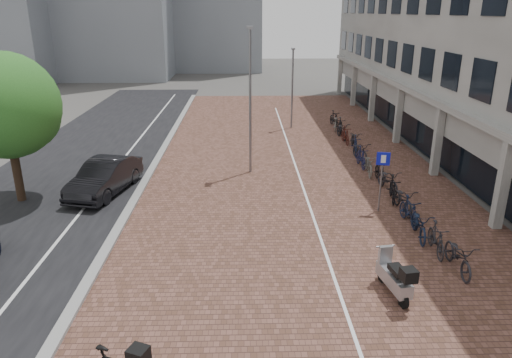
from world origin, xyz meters
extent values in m
plane|color=#474442|center=(0.00, 0.00, 0.00)|extent=(140.00, 140.00, 0.00)
cube|color=brown|center=(2.00, 12.00, 0.01)|extent=(14.50, 42.00, 0.04)
cube|color=black|center=(-9.00, 12.00, 0.01)|extent=(8.00, 50.00, 0.03)
cube|color=gray|center=(-5.10, 12.00, 0.07)|extent=(0.35, 42.00, 0.14)
cube|color=white|center=(-7.00, 12.00, 0.02)|extent=(0.12, 44.00, 0.00)
cube|color=white|center=(2.20, 12.00, 0.04)|extent=(0.10, 30.00, 0.00)
cube|color=black|center=(9.60, 16.00, 1.70)|extent=(0.15, 38.00, 3.20)
cube|color=#A5A5A0|center=(9.40, 16.00, 3.45)|extent=(1.60, 38.00, 0.30)
cube|color=#A5A5A0|center=(8.80, 4.00, 1.70)|extent=(0.35, 0.35, 3.40)
cube|color=#A5A5A0|center=(8.80, 10.00, 1.70)|extent=(0.35, 0.35, 3.40)
cube|color=#A5A5A0|center=(8.80, 16.00, 1.70)|extent=(0.35, 0.35, 3.40)
cube|color=#A5A5A0|center=(8.80, 22.00, 1.70)|extent=(0.35, 0.35, 3.40)
cube|color=#A5A5A0|center=(8.80, 28.00, 1.70)|extent=(0.35, 0.35, 3.40)
cube|color=#A5A5A0|center=(8.80, 34.00, 1.70)|extent=(0.35, 0.35, 3.40)
imported|color=black|center=(-6.56, 8.01, 0.74)|extent=(2.55, 4.76, 1.49)
cube|color=black|center=(-3.07, -3.90, 1.18)|extent=(0.48, 0.47, 0.56)
cylinder|color=slate|center=(4.90, 5.67, 1.13)|extent=(0.07, 0.07, 2.26)
cube|color=#0D14AD|center=(4.90, 5.64, 2.21)|extent=(0.51, 0.14, 0.51)
cylinder|color=slate|center=(-0.15, 10.67, 3.44)|extent=(0.12, 0.12, 6.88)
cylinder|color=slate|center=(2.81, 20.06, 2.63)|extent=(0.12, 0.12, 5.26)
cylinder|color=#382619|center=(-9.91, 7.22, 1.35)|extent=(0.35, 0.35, 2.70)
sphere|color=#296020|center=(-9.91, 7.22, 4.05)|extent=(4.24, 4.24, 4.24)
sphere|color=#296020|center=(-9.43, 7.80, 3.47)|extent=(2.70, 2.70, 2.70)
imported|color=#232228|center=(6.06, 1.00, 0.52)|extent=(0.76, 1.99, 1.04)
imported|color=#222328|center=(5.82, 2.15, 0.53)|extent=(0.65, 1.79, 1.05)
imported|color=#131D34|center=(5.68, 3.30, 0.52)|extent=(0.92, 2.04, 1.04)
imported|color=black|center=(5.70, 4.45, 0.53)|extent=(0.62, 1.78, 1.05)
imported|color=black|center=(5.85, 5.60, 0.52)|extent=(0.78, 2.00, 1.04)
imported|color=black|center=(5.76, 6.75, 0.53)|extent=(0.82, 1.81, 1.05)
imported|color=black|center=(5.91, 7.90, 0.52)|extent=(0.97, 2.05, 1.04)
imported|color=black|center=(5.87, 9.05, 0.53)|extent=(0.54, 1.76, 1.05)
imported|color=#66645D|center=(5.65, 10.20, 0.52)|extent=(0.91, 2.04, 1.04)
imported|color=#161A3E|center=(5.53, 11.35, 0.53)|extent=(0.51, 1.75, 1.05)
imported|color=black|center=(5.77, 12.50, 0.52)|extent=(0.95, 2.05, 1.04)
imported|color=#16203C|center=(5.76, 13.65, 0.53)|extent=(0.78, 1.81, 1.05)
imported|color=black|center=(5.96, 14.80, 0.52)|extent=(0.86, 2.03, 1.04)
imported|color=#451812|center=(5.67, 15.95, 0.53)|extent=(0.57, 1.77, 1.05)
imported|color=black|center=(5.70, 17.10, 0.52)|extent=(0.85, 2.02, 1.04)
imported|color=black|center=(5.82, 18.25, 0.53)|extent=(0.64, 1.78, 1.05)
imported|color=#64605B|center=(5.75, 19.40, 0.52)|extent=(1.09, 2.07, 1.04)
imported|color=black|center=(5.84, 20.55, 0.53)|extent=(0.75, 1.80, 1.05)
camera|label=1|loc=(-0.49, -11.67, 7.59)|focal=33.25mm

